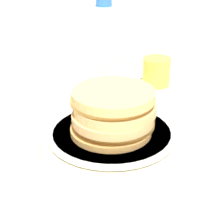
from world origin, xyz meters
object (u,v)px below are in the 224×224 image
(pancake_stack, at_px, (113,112))
(plate, at_px, (112,133))
(juice_glass, at_px, (156,72))
(water_bottle_mid, at_px, (104,52))
(cream_jug, at_px, (13,163))

(pancake_stack, bearing_deg, plate, 50.30)
(pancake_stack, bearing_deg, juice_glass, -7.25)
(pancake_stack, bearing_deg, water_bottle_mid, 20.93)
(plate, height_order, pancake_stack, pancake_stack)
(plate, xyz_separation_m, water_bottle_mid, (0.20, 0.07, 0.11))
(plate, distance_m, water_bottle_mid, 0.23)
(cream_jug, bearing_deg, plate, -28.88)
(plate, xyz_separation_m, pancake_stack, (-0.00, -0.00, 0.05))
(pancake_stack, distance_m, cream_jug, 0.23)
(plate, height_order, cream_jug, cream_jug)
(water_bottle_mid, bearing_deg, juice_glass, -47.46)
(cream_jug, distance_m, water_bottle_mid, 0.40)
(juice_glass, bearing_deg, pancake_stack, 172.75)
(pancake_stack, xyz_separation_m, cream_jug, (-0.20, 0.11, -0.01))
(plate, relative_size, pancake_stack, 1.48)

